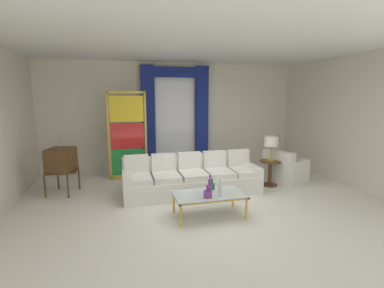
# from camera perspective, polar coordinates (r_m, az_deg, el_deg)

# --- Properties ---
(ground_plane) EXTENTS (16.00, 16.00, 0.00)m
(ground_plane) POSITION_cam_1_polar(r_m,az_deg,el_deg) (5.75, 2.56, -11.85)
(ground_plane) COLOR white
(wall_rear) EXTENTS (8.00, 0.12, 3.00)m
(wall_rear) POSITION_cam_1_polar(r_m,az_deg,el_deg) (8.34, -3.67, 5.51)
(wall_rear) COLOR silver
(wall_rear) RESTS_ON ground
(wall_right) EXTENTS (0.12, 7.00, 3.00)m
(wall_right) POSITION_cam_1_polar(r_m,az_deg,el_deg) (7.79, 27.91, 4.08)
(wall_right) COLOR silver
(wall_right) RESTS_ON ground
(ceiling_slab) EXTENTS (8.00, 7.60, 0.04)m
(ceiling_slab) POSITION_cam_1_polar(r_m,az_deg,el_deg) (6.18, 0.46, 18.15)
(ceiling_slab) COLOR white
(curtained_window) EXTENTS (2.00, 0.17, 2.70)m
(curtained_window) POSITION_cam_1_polar(r_m,az_deg,el_deg) (8.17, -3.29, 7.11)
(curtained_window) COLOR white
(curtained_window) RESTS_ON ground
(couch_white_long) EXTENTS (2.93, 0.94, 0.86)m
(couch_white_long) POSITION_cam_1_polar(r_m,az_deg,el_deg) (6.33, -0.14, -6.87)
(couch_white_long) COLOR white
(couch_white_long) RESTS_ON ground
(coffee_table) EXTENTS (1.23, 0.67, 0.41)m
(coffee_table) POSITION_cam_1_polar(r_m,az_deg,el_deg) (5.14, 3.41, -10.11)
(coffee_table) COLOR silver
(coffee_table) RESTS_ON ground
(bottle_blue_decanter) EXTENTS (0.06, 0.06, 0.31)m
(bottle_blue_decanter) POSITION_cam_1_polar(r_m,az_deg,el_deg) (4.96, 5.50, -8.95)
(bottle_blue_decanter) COLOR silver
(bottle_blue_decanter) RESTS_ON coffee_table
(bottle_crystal_tall) EXTENTS (0.06, 0.06, 0.33)m
(bottle_crystal_tall) POSITION_cam_1_polar(r_m,az_deg,el_deg) (5.11, 3.54, -8.19)
(bottle_crystal_tall) COLOR #753384
(bottle_crystal_tall) RESTS_ON coffee_table
(bottle_amber_squat) EXTENTS (0.14, 0.14, 0.22)m
(bottle_amber_squat) POSITION_cam_1_polar(r_m,az_deg,el_deg) (4.92, 3.11, -9.67)
(bottle_amber_squat) COLOR #753384
(bottle_amber_squat) RESTS_ON coffee_table
(bottle_ruby_flask) EXTENTS (0.10, 0.10, 0.20)m
(bottle_ruby_flask) POSITION_cam_1_polar(r_m,az_deg,el_deg) (5.33, 3.98, -8.21)
(bottle_ruby_flask) COLOR #196B3D
(bottle_ruby_flask) RESTS_ON coffee_table
(vintage_tv) EXTENTS (0.65, 0.71, 1.35)m
(vintage_tv) POSITION_cam_1_polar(r_m,az_deg,el_deg) (6.75, -24.45, -3.02)
(vintage_tv) COLOR brown
(vintage_tv) RESTS_ON ground
(armchair_white) EXTENTS (1.06, 1.05, 0.80)m
(armchair_white) POSITION_cam_1_polar(r_m,az_deg,el_deg) (7.41, 17.74, -5.02)
(armchair_white) COLOR white
(armchair_white) RESTS_ON ground
(stained_glass_divider) EXTENTS (0.95, 0.05, 2.20)m
(stained_glass_divider) POSITION_cam_1_polar(r_m,az_deg,el_deg) (7.36, -12.59, 1.25)
(stained_glass_divider) COLOR gold
(stained_glass_divider) RESTS_ON ground
(peacock_figurine) EXTENTS (0.44, 0.60, 0.50)m
(peacock_figurine) POSITION_cam_1_polar(r_m,az_deg,el_deg) (7.24, -8.51, -5.54)
(peacock_figurine) COLOR beige
(peacock_figurine) RESTS_ON ground
(round_side_table) EXTENTS (0.48, 0.48, 0.59)m
(round_side_table) POSITION_cam_1_polar(r_m,az_deg,el_deg) (7.02, 15.14, -5.12)
(round_side_table) COLOR brown
(round_side_table) RESTS_ON ground
(table_lamp_brass) EXTENTS (0.32, 0.32, 0.57)m
(table_lamp_brass) POSITION_cam_1_polar(r_m,az_deg,el_deg) (6.88, 15.39, 0.30)
(table_lamp_brass) COLOR #B29338
(table_lamp_brass) RESTS_ON round_side_table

